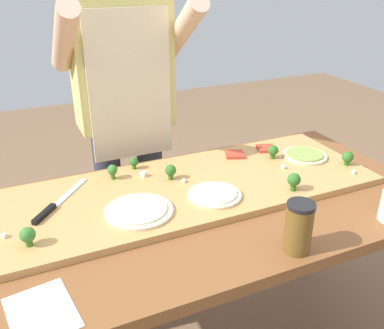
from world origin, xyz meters
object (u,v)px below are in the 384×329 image
chefs_knife (54,206)px  sauce_jar (299,227)px  broccoli_floret_front_right (134,162)px  cheese_crumble_a (143,174)px  cook_center (125,103)px  broccoli_floret_front_mid (348,157)px  broccoli_floret_back_right (273,151)px  broccoli_floret_center_right (171,171)px  cheese_crumble_d (353,172)px  recipe_note (41,312)px  pizza_whole_white_garlic (214,194)px  broccoli_floret_back_mid (112,171)px  prep_table (205,229)px  pizza_slice_center (266,148)px  broccoli_floret_center_left (28,235)px  broccoli_floret_front_left (294,180)px  cheese_crumble_b (184,181)px  pizza_slice_far_right (235,154)px  pizza_whole_pesto_green (305,155)px  cheese_crumble_c (283,167)px  pizza_whole_cheese_artichoke (139,210)px  cheese_crumble_e (4,236)px

chefs_knife → sauce_jar: bearing=-38.8°
broccoli_floret_front_right → cheese_crumble_a: bearing=-80.8°
cook_center → broccoli_floret_front_mid: bearing=-39.3°
broccoli_floret_back_right → broccoli_floret_center_right: bearing=-180.0°
cheese_crumble_d → recipe_note: 1.19m
pizza_whole_white_garlic → broccoli_floret_back_mid: bearing=136.4°
prep_table → cook_center: 0.68m
pizza_slice_center → broccoli_floret_center_right: 0.48m
broccoli_floret_center_left → broccoli_floret_front_left: size_ratio=0.90×
cheese_crumble_b → broccoli_floret_back_mid: bearing=149.5°
pizza_slice_far_right → broccoli_floret_front_mid: 0.45m
pizza_whole_pesto_green → pizza_slice_center: size_ratio=2.42×
recipe_note → cheese_crumble_b: bearing=37.6°
pizza_whole_white_garlic → cheese_crumble_c: pizza_whole_white_garlic is taller
sauce_jar → cheese_crumble_a: bearing=115.0°
cheese_crumble_a → cheese_crumble_b: cheese_crumble_a is taller
pizza_whole_white_garlic → pizza_whole_cheese_artichoke: (-0.27, 0.01, 0.00)m
pizza_whole_cheese_artichoke → recipe_note: (-0.34, -0.29, -0.03)m
pizza_whole_white_garlic → pizza_whole_pesto_green: bearing=15.8°
cheese_crumble_a → cook_center: (0.04, 0.36, 0.17)m
chefs_knife → cheese_crumble_d: size_ratio=19.52×
cheese_crumble_e → cheese_crumble_b: bearing=9.2°
cheese_crumble_d → broccoli_floret_front_mid: bearing=65.3°
pizza_whole_cheese_artichoke → sauce_jar: 0.50m
pizza_whole_pesto_green → broccoli_floret_back_mid: bearing=170.3°
pizza_whole_cheese_artichoke → broccoli_floret_back_right: size_ratio=3.86×
pizza_slice_far_right → cheese_crumble_d: size_ratio=5.79×
cheese_crumble_a → broccoli_floret_back_mid: bearing=165.9°
broccoli_floret_front_right → broccoli_floret_center_left: bearing=-139.8°
pizza_slice_far_right → broccoli_floret_front_left: broccoli_floret_front_left is taller
broccoli_floret_front_left → cheese_crumble_d: broccoli_floret_front_left is taller
broccoli_floret_center_right → sauce_jar: size_ratio=0.37×
pizza_whole_pesto_green → sauce_jar: bearing=-129.9°
broccoli_floret_center_left → cheese_crumble_d: 1.17m
broccoli_floret_front_right → sauce_jar: size_ratio=0.30×
prep_table → cheese_crumble_b: 0.19m
cheese_crumble_a → sauce_jar: (0.27, -0.58, 0.04)m
broccoli_floret_center_right → pizza_whole_pesto_green: bearing=-4.1°
cheese_crumble_d → chefs_knife: bearing=168.6°
prep_table → broccoli_floret_front_left: size_ratio=24.35×
broccoli_floret_back_right → cheese_crumble_d: (0.20, -0.24, -0.03)m
broccoli_floret_back_right → broccoli_floret_back_mid: (-0.64, 0.09, 0.00)m
prep_table → broccoli_floret_back_right: bearing=23.9°
recipe_note → sauce_jar: bearing=-4.0°
chefs_knife → pizza_whole_cheese_artichoke: (0.24, -0.15, 0.00)m
broccoli_floret_center_right → sauce_jar: bearing=-70.3°
broccoli_floret_back_right → pizza_slice_far_right: bearing=145.8°
broccoli_floret_center_left → broccoli_floret_back_right: bearing=12.5°
pizza_slice_far_right → pizza_slice_center: bearing=-0.3°
broccoli_floret_front_mid → prep_table: bearing=179.9°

